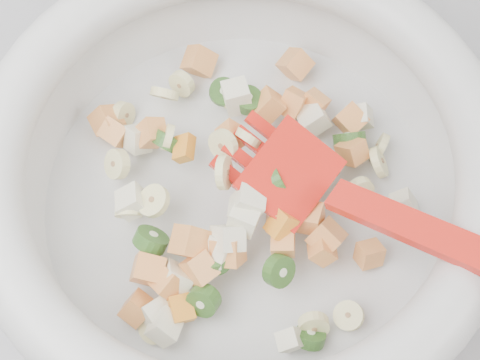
# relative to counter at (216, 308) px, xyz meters

# --- Properties ---
(counter) EXTENTS (2.00, 0.60, 0.90)m
(counter) POSITION_rel_counter_xyz_m (0.00, 0.00, 0.00)
(counter) COLOR #A2A1A6
(counter) RESTS_ON ground
(mixing_bowl) EXTENTS (0.50, 0.42, 0.16)m
(mixing_bowl) POSITION_rel_counter_xyz_m (0.04, -0.03, 0.51)
(mixing_bowl) COLOR silver
(mixing_bowl) RESTS_ON counter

